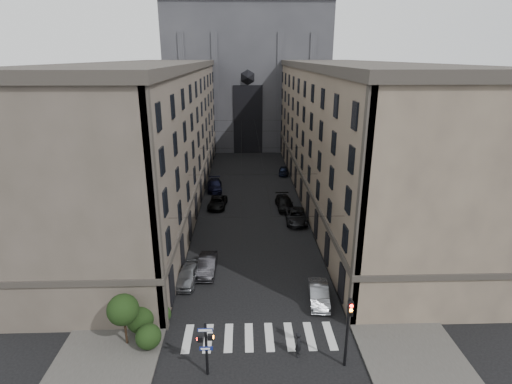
{
  "coord_description": "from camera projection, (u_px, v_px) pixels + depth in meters",
  "views": [
    {
      "loc": [
        -1.02,
        -19.32,
        19.65
      ],
      "look_at": [
        -0.06,
        10.44,
        9.45
      ],
      "focal_mm": 28.0,
      "sensor_mm": 36.0,
      "label": 1
    }
  ],
  "objects": [
    {
      "name": "car_left_near",
      "position": [
        188.0,
        275.0,
        36.28
      ],
      "size": [
        2.47,
        4.82,
        1.57
      ],
      "primitive_type": "imported",
      "rotation": [
        0.0,
        0.0,
        -0.14
      ],
      "color": "slate",
      "rests_on": "ground"
    },
    {
      "name": "zebra_crossing",
      "position": [
        259.0,
        337.0,
        29.4
      ],
      "size": [
        11.0,
        3.2,
        0.01
      ],
      "primitive_type": "cube",
      "color": "beige",
      "rests_on": "ground"
    },
    {
      "name": "traffic_light_right",
      "position": [
        348.0,
        325.0,
        25.59
      ],
      "size": [
        0.34,
        0.5,
        5.2
      ],
      "color": "black",
      "rests_on": "ground"
    },
    {
      "name": "tram_wires",
      "position": [
        251.0,
        149.0,
        56.01
      ],
      "size": [
        14.0,
        60.0,
        0.43
      ],
      "color": "black",
      "rests_on": "ground"
    },
    {
      "name": "sidewalk_right",
      "position": [
        322.0,
        195.0,
        59.01
      ],
      "size": [
        7.0,
        80.0,
        0.15
      ],
      "primitive_type": "cube",
      "color": "#383533",
      "rests_on": "ground"
    },
    {
      "name": "sidewalk_left",
      "position": [
        179.0,
        197.0,
        58.36
      ],
      "size": [
        7.0,
        80.0,
        0.15
      ],
      "primitive_type": "cube",
      "color": "#383533",
      "rests_on": "ground"
    },
    {
      "name": "car_left_far",
      "position": [
        215.0,
        185.0,
        61.3
      ],
      "size": [
        2.55,
        5.46,
        1.54
      ],
      "primitive_type": "imported",
      "rotation": [
        0.0,
        0.0,
        0.08
      ],
      "color": "black",
      "rests_on": "ground"
    },
    {
      "name": "car_left_midfar",
      "position": [
        218.0,
        202.0,
        54.4
      ],
      "size": [
        2.67,
        5.07,
        1.36
      ],
      "primitive_type": "imported",
      "rotation": [
        0.0,
        0.0,
        -0.09
      ],
      "color": "black",
      "rests_on": "ground"
    },
    {
      "name": "car_right_near",
      "position": [
        319.0,
        294.0,
        33.4
      ],
      "size": [
        1.96,
        4.58,
        1.47
      ],
      "primitive_type": "imported",
      "rotation": [
        0.0,
        0.0,
        -0.09
      ],
      "color": "gray",
      "rests_on": "ground"
    },
    {
      "name": "building_right",
      "position": [
        346.0,
        133.0,
        56.09
      ],
      "size": [
        13.6,
        60.6,
        18.85
      ],
      "color": "brown",
      "rests_on": "ground"
    },
    {
      "name": "car_right_midnear",
      "position": [
        296.0,
        216.0,
        49.5
      ],
      "size": [
        2.64,
        5.55,
        1.53
      ],
      "primitive_type": "imported",
      "rotation": [
        0.0,
        0.0,
        -0.02
      ],
      "color": "black",
      "rests_on": "ground"
    },
    {
      "name": "building_left",
      "position": [
        154.0,
        134.0,
        55.27
      ],
      "size": [
        13.6,
        60.6,
        18.85
      ],
      "color": "#4B433A",
      "rests_on": "ground"
    },
    {
      "name": "shrub_cluster",
      "position": [
        138.0,
        319.0,
        28.55
      ],
      "size": [
        3.9,
        4.4,
        3.9
      ],
      "color": "black",
      "rests_on": "sidewalk_left"
    },
    {
      "name": "car_right_midfar",
      "position": [
        285.0,
        203.0,
        53.87
      ],
      "size": [
        2.45,
        5.41,
        1.54
      ],
      "primitive_type": "imported",
      "rotation": [
        0.0,
        0.0,
        0.06
      ],
      "color": "black",
      "rests_on": "ground"
    },
    {
      "name": "gothic_tower",
      "position": [
        247.0,
        64.0,
        89.78
      ],
      "size": [
        35.0,
        23.0,
        58.0
      ],
      "color": "#2D2D33",
      "rests_on": "ground"
    },
    {
      "name": "pedestrian_signal_left",
      "position": [
        206.0,
        345.0,
        25.23
      ],
      "size": [
        1.02,
        0.38,
        4.0
      ],
      "color": "black",
      "rests_on": "ground"
    },
    {
      "name": "car_left_midnear",
      "position": [
        207.0,
        265.0,
        37.95
      ],
      "size": [
        1.72,
        4.72,
        1.55
      ],
      "primitive_type": "imported",
      "rotation": [
        0.0,
        0.0,
        -0.02
      ],
      "color": "black",
      "rests_on": "ground"
    },
    {
      "name": "pedestrian",
      "position": [
        299.0,
        344.0,
        27.29
      ],
      "size": [
        0.65,
        0.79,
        1.85
      ],
      "primitive_type": "imported",
      "rotation": [
        0.0,
        0.0,
        1.22
      ],
      "color": "black",
      "rests_on": "ground"
    },
    {
      "name": "car_right_far",
      "position": [
        284.0,
        171.0,
        69.3
      ],
      "size": [
        2.13,
        4.19,
        1.37
      ],
      "primitive_type": "imported",
      "rotation": [
        0.0,
        0.0,
        -0.13
      ],
      "color": "black",
      "rests_on": "ground"
    }
  ]
}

